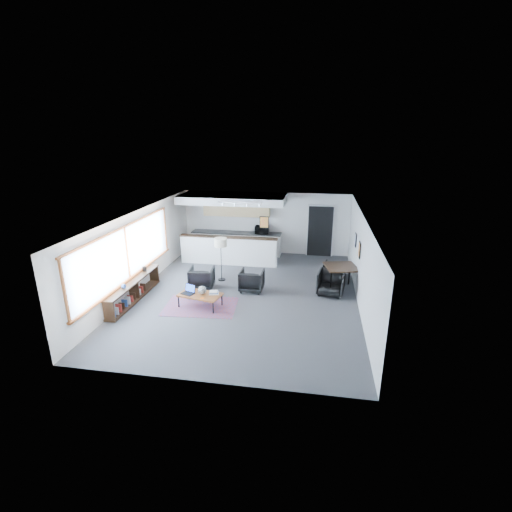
% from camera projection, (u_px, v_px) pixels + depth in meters
% --- Properties ---
extents(room, '(7.02, 9.02, 2.62)m').
position_uv_depth(room, '(245.00, 256.00, 11.51)').
color(room, '#47474A').
rests_on(room, ground).
extents(window, '(0.10, 5.95, 1.66)m').
position_uv_depth(window, '(127.00, 254.00, 11.16)').
color(window, '#8CBFFF').
rests_on(window, room).
extents(console, '(0.35, 3.00, 0.80)m').
position_uv_depth(console, '(133.00, 291.00, 11.35)').
color(console, '#311E11').
rests_on(console, floor).
extents(kitchenette, '(4.20, 1.96, 2.60)m').
position_uv_depth(kitchenette, '(234.00, 224.00, 15.14)').
color(kitchenette, white).
rests_on(kitchenette, floor).
extents(doorway, '(1.10, 0.12, 2.15)m').
position_uv_depth(doorway, '(320.00, 231.00, 15.36)').
color(doorway, black).
rests_on(doorway, room).
extents(track_light, '(1.60, 0.07, 0.15)m').
position_uv_depth(track_light, '(241.00, 203.00, 13.27)').
color(track_light, silver).
rests_on(track_light, room).
extents(wall_art_lower, '(0.03, 0.38, 0.48)m').
position_uv_depth(wall_art_lower, '(359.00, 250.00, 11.26)').
color(wall_art_lower, black).
rests_on(wall_art_lower, room).
extents(wall_art_upper, '(0.03, 0.34, 0.44)m').
position_uv_depth(wall_art_upper, '(356.00, 240.00, 12.50)').
color(wall_art_upper, black).
rests_on(wall_art_upper, room).
extents(kilim_rug, '(2.22, 1.60, 0.01)m').
position_uv_depth(kilim_rug, '(201.00, 306.00, 11.07)').
color(kilim_rug, '#693952').
rests_on(kilim_rug, floor).
extents(coffee_table, '(1.34, 0.90, 0.40)m').
position_uv_depth(coffee_table, '(200.00, 295.00, 10.95)').
color(coffee_table, brown).
rests_on(coffee_table, floor).
extents(laptop, '(0.44, 0.40, 0.26)m').
position_uv_depth(laptop, '(189.00, 291.00, 10.99)').
color(laptop, black).
rests_on(laptop, coffee_table).
extents(ceramic_pot, '(0.25, 0.25, 0.25)m').
position_uv_depth(ceramic_pot, '(202.00, 290.00, 10.91)').
color(ceramic_pot, gray).
rests_on(ceramic_pot, coffee_table).
extents(book_stack, '(0.33, 0.29, 0.09)m').
position_uv_depth(book_stack, '(214.00, 293.00, 10.95)').
color(book_stack, silver).
rests_on(book_stack, coffee_table).
extents(coaster, '(0.11, 0.11, 0.01)m').
position_uv_depth(coaster, '(202.00, 298.00, 10.66)').
color(coaster, '#E5590C').
rests_on(coaster, coffee_table).
extents(armchair_left, '(0.84, 0.80, 0.79)m').
position_uv_depth(armchair_left, '(202.00, 277.00, 12.25)').
color(armchair_left, black).
rests_on(armchair_left, floor).
extents(armchair_right, '(0.76, 0.72, 0.77)m').
position_uv_depth(armchair_right, '(252.00, 279.00, 12.08)').
color(armchair_right, black).
rests_on(armchair_right, floor).
extents(floor_lamp, '(0.56, 0.56, 1.52)m').
position_uv_depth(floor_lamp, '(221.00, 244.00, 12.65)').
color(floor_lamp, black).
rests_on(floor_lamp, floor).
extents(dining_table, '(1.19, 1.19, 0.83)m').
position_uv_depth(dining_table, '(341.00, 268.00, 11.99)').
color(dining_table, '#311E11').
rests_on(dining_table, floor).
extents(dining_chair_near, '(0.79, 0.75, 0.72)m').
position_uv_depth(dining_chair_near, '(331.00, 283.00, 11.83)').
color(dining_chair_near, black).
rests_on(dining_chair_near, floor).
extents(dining_chair_far, '(0.67, 0.64, 0.59)m').
position_uv_depth(dining_chair_far, '(334.00, 272.00, 13.03)').
color(dining_chair_far, black).
rests_on(dining_chair_far, floor).
extents(microwave, '(0.57, 0.32, 0.39)m').
position_uv_depth(microwave, '(262.00, 229.00, 15.47)').
color(microwave, black).
rests_on(microwave, kitchenette).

